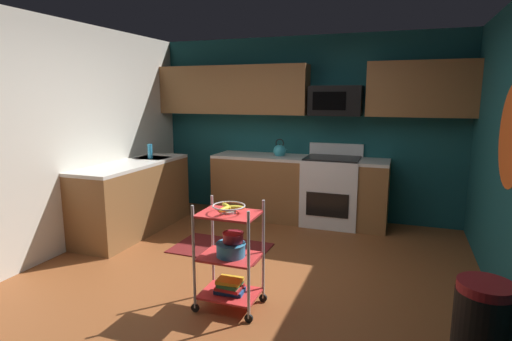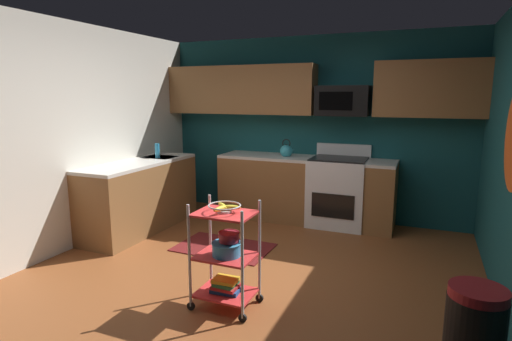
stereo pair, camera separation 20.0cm
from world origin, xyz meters
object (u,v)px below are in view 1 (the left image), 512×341
(dish_soap_bottle, at_px, (150,151))
(trash_can, at_px, (481,333))
(oven_range, at_px, (332,190))
(mixing_bowl_small, at_px, (233,237))
(fruit_bowl, at_px, (229,207))
(book_stack, at_px, (230,286))
(microwave, at_px, (336,101))
(mixing_bowl_large, at_px, (231,249))
(kettle, at_px, (280,151))
(rolling_cart, at_px, (229,257))

(dish_soap_bottle, height_order, trash_can, dish_soap_bottle)
(oven_range, xyz_separation_m, mixing_bowl_small, (-0.38, -2.57, 0.14))
(oven_range, relative_size, trash_can, 1.67)
(fruit_bowl, bearing_deg, dish_soap_bottle, 137.94)
(fruit_bowl, xyz_separation_m, book_stack, (0.00, -0.00, -0.69))
(mixing_bowl_small, bearing_deg, microwave, 81.82)
(mixing_bowl_large, xyz_separation_m, mixing_bowl_small, (0.01, 0.02, 0.10))
(book_stack, bearing_deg, oven_range, 81.04)
(fruit_bowl, height_order, dish_soap_bottle, dish_soap_bottle)
(fruit_bowl, xyz_separation_m, mixing_bowl_small, (0.02, 0.02, -0.26))
(microwave, relative_size, kettle, 2.65)
(fruit_bowl, xyz_separation_m, trash_can, (1.83, -0.30, -0.55))
(oven_range, distance_m, microwave, 1.23)
(mixing_bowl_large, bearing_deg, oven_range, 81.33)
(microwave, xyz_separation_m, kettle, (-0.75, -0.11, -0.70))
(kettle, relative_size, trash_can, 0.40)
(microwave, relative_size, rolling_cart, 0.77)
(dish_soap_bottle, bearing_deg, fruit_bowl, -42.06)
(oven_range, xyz_separation_m, mixing_bowl_large, (-0.40, -2.59, 0.04))
(kettle, bearing_deg, mixing_bowl_small, -81.80)
(oven_range, relative_size, dish_soap_bottle, 5.50)
(mixing_bowl_large, bearing_deg, rolling_cart, -180.00)
(mixing_bowl_large, xyz_separation_m, trash_can, (1.82, -0.30, -0.19))
(oven_range, height_order, dish_soap_bottle, dish_soap_bottle)
(oven_range, height_order, microwave, microwave)
(mixing_bowl_small, bearing_deg, kettle, 98.20)
(mixing_bowl_small, xyz_separation_m, kettle, (-0.37, 2.57, 0.38))
(rolling_cart, xyz_separation_m, dish_soap_bottle, (-1.94, 1.75, 0.57))
(fruit_bowl, relative_size, kettle, 1.03)
(microwave, relative_size, trash_can, 1.06)
(book_stack, bearing_deg, dish_soap_bottle, 137.94)
(mixing_bowl_large, xyz_separation_m, dish_soap_bottle, (-1.95, 1.75, 0.50))
(book_stack, height_order, dish_soap_bottle, dish_soap_bottle)
(rolling_cart, distance_m, book_stack, 0.26)
(microwave, bearing_deg, trash_can, -64.65)
(oven_range, relative_size, kettle, 4.17)
(microwave, distance_m, mixing_bowl_small, 2.91)
(mixing_bowl_large, height_order, trash_can, trash_can)
(rolling_cart, height_order, dish_soap_bottle, dish_soap_bottle)
(book_stack, bearing_deg, microwave, 81.39)
(rolling_cart, bearing_deg, dish_soap_bottle, 137.94)
(kettle, bearing_deg, book_stack, -82.40)
(oven_range, height_order, fruit_bowl, oven_range)
(oven_range, distance_m, mixing_bowl_small, 2.60)
(rolling_cart, distance_m, mixing_bowl_large, 0.07)
(oven_range, xyz_separation_m, book_stack, (-0.41, -2.59, -0.29))
(kettle, height_order, trash_can, kettle)
(microwave, distance_m, trash_can, 3.60)
(microwave, bearing_deg, oven_range, -89.74)
(microwave, xyz_separation_m, mixing_bowl_large, (-0.40, -2.70, -1.18))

